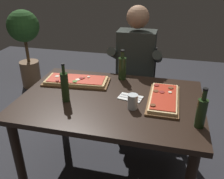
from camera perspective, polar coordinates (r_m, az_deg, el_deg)
ground_plane at (r=2.35m, az=-0.30°, el=-18.05°), size 6.40×6.40×0.00m
dining_table at (r=1.95m, az=-0.35°, el=-4.46°), size 1.40×0.96×0.74m
pizza_rectangular_front at (r=2.17m, az=-8.25°, el=2.02°), size 0.59×0.29×0.05m
pizza_rectangular_left at (r=1.90m, az=11.91°, el=-2.06°), size 0.23×0.50×0.05m
wine_bottle_dark at (r=1.85m, az=-10.89°, el=0.69°), size 0.06×0.06×0.30m
oil_bottle_amber at (r=1.62m, az=20.03°, el=-4.91°), size 0.06×0.06×0.27m
vinegar_bottle_green at (r=2.19m, az=2.40°, el=5.13°), size 0.07×0.07×0.27m
tumbler_near_camera at (r=1.75m, az=4.83°, el=-2.80°), size 0.07×0.07×0.11m
napkin_cutlery_set at (r=1.91m, az=4.29°, el=-1.89°), size 0.20×0.14×0.01m
diner_chair at (r=2.76m, az=5.54°, el=1.49°), size 0.44×0.44×0.87m
seated_diner at (r=2.55m, az=5.38°, el=5.60°), size 0.53×0.41×1.33m
potted_plant_corner at (r=3.77m, az=-19.51°, el=10.88°), size 0.44×0.44×1.14m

